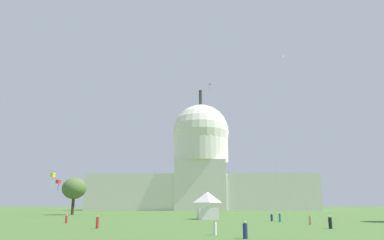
% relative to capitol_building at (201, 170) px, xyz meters
% --- Properties ---
extents(capitol_building, '(118.70, 30.78, 65.81)m').
position_rel_capitol_building_xyz_m(capitol_building, '(0.00, 0.00, 0.00)').
color(capitol_building, silver).
rests_on(capitol_building, ground_plane).
extents(event_tent, '(5.27, 5.69, 5.92)m').
position_rel_capitol_building_xyz_m(event_tent, '(5.92, -112.69, -18.10)').
color(event_tent, white).
rests_on(event_tent, ground_plane).
extents(tree_west_mid, '(10.12, 10.18, 11.17)m').
position_rel_capitol_building_xyz_m(tree_west_mid, '(-35.82, -84.28, -13.26)').
color(tree_west_mid, '#42301E').
rests_on(tree_west_mid, ground_plane).
extents(person_teal_front_center, '(0.58, 0.58, 1.74)m').
position_rel_capitol_building_xyz_m(person_teal_front_center, '(19.65, -124.12, -20.34)').
color(person_teal_front_center, '#1E757A').
rests_on(person_teal_front_center, ground_plane).
extents(person_navy_mid_center, '(0.64, 0.64, 1.50)m').
position_rel_capitol_building_xyz_m(person_navy_mid_center, '(18.57, -121.35, -20.47)').
color(person_navy_mid_center, navy).
rests_on(person_navy_mid_center, ground_plane).
extents(person_white_lawn_far_right, '(0.49, 0.49, 1.52)m').
position_rel_capitol_building_xyz_m(person_white_lawn_far_right, '(7.61, -153.74, -20.45)').
color(person_white_lawn_far_right, silver).
rests_on(person_white_lawn_far_right, ground_plane).
extents(person_black_back_right, '(0.58, 0.58, 1.73)m').
position_rel_capitol_building_xyz_m(person_black_back_right, '(23.27, -142.66, -20.36)').
color(person_black_back_right, black).
rests_on(person_black_back_right, ground_plane).
extents(person_red_mid_left, '(0.57, 0.57, 1.50)m').
position_rel_capitol_building_xyz_m(person_red_mid_left, '(-18.20, -131.30, -20.47)').
color(person_red_mid_left, red).
rests_on(person_red_mid_left, ground_plane).
extents(person_red_edge_east, '(0.63, 0.63, 1.71)m').
position_rel_capitol_building_xyz_m(person_red_edge_east, '(-8.53, -144.10, -20.36)').
color(person_red_edge_east, red).
rests_on(person_red_edge_east, ground_plane).
extents(person_tan_deep_crowd, '(0.65, 0.65, 1.55)m').
position_rel_capitol_building_xyz_m(person_tan_deep_crowd, '(23.07, -132.80, -20.44)').
color(person_tan_deep_crowd, tan).
rests_on(person_tan_deep_crowd, ground_plane).
extents(person_navy_near_tent, '(0.65, 0.65, 1.67)m').
position_rel_capitol_building_xyz_m(person_navy_near_tent, '(10.58, -157.89, -20.38)').
color(person_navy_near_tent, navy).
rests_on(person_navy_near_tent, ground_plane).
extents(kite_black_high, '(1.11, 1.30, 2.19)m').
position_rel_capitol_building_xyz_m(kite_black_high, '(5.70, -63.79, 26.27)').
color(kite_black_high, black).
extents(kite_yellow_low, '(1.25, 1.26, 3.89)m').
position_rel_capitol_building_xyz_m(kite_yellow_low, '(-33.42, -105.01, -10.73)').
color(kite_yellow_low, yellow).
extents(kite_cyan_low, '(1.36, 0.99, 3.88)m').
position_rel_capitol_building_xyz_m(kite_cyan_low, '(13.99, -22.78, -4.13)').
color(kite_cyan_low, '#33BCDB').
extents(kite_white_high, '(1.00, 1.01, 3.56)m').
position_rel_capitol_building_xyz_m(kite_white_high, '(34.62, -60.98, 38.29)').
color(kite_white_high, white).
extents(kite_red_low, '(1.17, 1.18, 2.59)m').
position_rel_capitol_building_xyz_m(kite_red_low, '(-30.23, -108.67, -12.65)').
color(kite_red_low, red).
extents(kite_pink_mid, '(0.74, 1.51, 3.32)m').
position_rel_capitol_building_xyz_m(kite_pink_mid, '(33.11, -45.21, -2.64)').
color(kite_pink_mid, pink).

